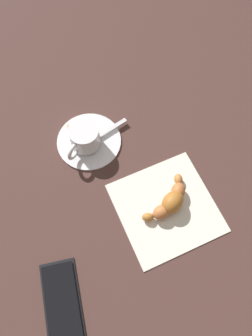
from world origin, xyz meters
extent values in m
plane|color=#452D28|center=(0.00, 0.00, 0.00)|extent=(1.80, 1.80, 0.00)
cylinder|color=silver|center=(-0.11, -0.01, 0.00)|extent=(0.14, 0.14, 0.01)
cylinder|color=silver|center=(-0.11, -0.01, 0.04)|extent=(0.06, 0.06, 0.05)
cylinder|color=black|center=(-0.11, -0.01, 0.04)|extent=(0.05, 0.05, 0.00)
torus|color=silver|center=(-0.10, -0.05, 0.04)|extent=(0.02, 0.04, 0.04)
cube|color=silver|center=(-0.11, 0.04, 0.01)|extent=(0.01, 0.10, 0.00)
ellipsoid|color=silver|center=(-0.11, -0.02, 0.01)|extent=(0.02, 0.03, 0.01)
cube|color=tan|center=(-0.15, 0.00, 0.01)|extent=(0.04, 0.06, 0.01)
cube|color=silver|center=(0.11, 0.03, 0.00)|extent=(0.23, 0.23, 0.00)
ellipsoid|color=#AA6C2E|center=(0.10, -0.01, 0.01)|extent=(0.03, 0.03, 0.02)
ellipsoid|color=#B96A39|center=(0.11, 0.01, 0.02)|extent=(0.03, 0.04, 0.03)
ellipsoid|color=#AB6729|center=(0.11, 0.04, 0.02)|extent=(0.05, 0.06, 0.04)
ellipsoid|color=#B96B37|center=(0.10, 0.07, 0.02)|extent=(0.04, 0.05, 0.03)
ellipsoid|color=#BD783C|center=(0.08, 0.09, 0.01)|extent=(0.03, 0.03, 0.02)
cube|color=black|center=(0.13, -0.24, 0.00)|extent=(0.17, 0.13, 0.01)
cube|color=black|center=(0.13, -0.24, 0.01)|extent=(0.15, 0.11, 0.00)
camera|label=1|loc=(0.21, -0.16, 0.66)|focal=35.62mm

